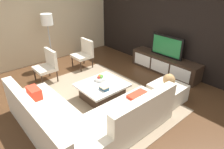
% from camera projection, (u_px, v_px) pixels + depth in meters
% --- Properties ---
extents(ground_plane, '(14.00, 14.00, 0.00)m').
position_uv_depth(ground_plane, '(102.00, 101.00, 4.68)').
color(ground_plane, '#4C301C').
extents(feature_wall_back, '(6.40, 0.12, 2.80)m').
position_uv_depth(feature_wall_back, '(176.00, 24.00, 5.65)').
color(feature_wall_back, black).
rests_on(feature_wall_back, ground).
extents(side_wall_left, '(0.12, 5.20, 2.80)m').
position_uv_depth(side_wall_left, '(42.00, 19.00, 6.33)').
color(side_wall_left, '#C6B28E').
rests_on(side_wall_left, ground).
extents(area_rug, '(3.41, 2.56, 0.01)m').
position_uv_depth(area_rug, '(99.00, 99.00, 4.75)').
color(area_rug, gray).
rests_on(area_rug, ground).
extents(media_console, '(2.15, 0.49, 0.50)m').
position_uv_depth(media_console, '(164.00, 64.00, 5.98)').
color(media_console, '#332319').
rests_on(media_console, ground).
extents(television, '(1.01, 0.06, 0.62)m').
position_uv_depth(television, '(167.00, 46.00, 5.73)').
color(television, black).
rests_on(television, media_console).
extents(sectional_couch, '(2.43, 2.43, 0.79)m').
position_uv_depth(sectional_couch, '(83.00, 118.00, 3.70)').
color(sectional_couch, beige).
rests_on(sectional_couch, ground).
extents(coffee_table, '(0.93, 1.03, 0.38)m').
position_uv_depth(coffee_table, '(102.00, 91.00, 4.72)').
color(coffee_table, '#332319').
rests_on(coffee_table, ground).
extents(accent_chair_near, '(0.57, 0.51, 0.87)m').
position_uv_depth(accent_chair_near, '(48.00, 64.00, 5.41)').
color(accent_chair_near, '#332319').
rests_on(accent_chair_near, ground).
extents(floor_lamp, '(0.33, 0.33, 1.64)m').
position_uv_depth(floor_lamp, '(47.00, 23.00, 5.85)').
color(floor_lamp, '#A5A5AA').
rests_on(floor_lamp, ground).
extents(ottoman, '(0.70, 0.70, 0.40)m').
position_uv_depth(ottoman, '(167.00, 92.00, 4.65)').
color(ottoman, beige).
rests_on(ottoman, ground).
extents(fruit_bowl, '(0.28, 0.28, 0.14)m').
position_uv_depth(fruit_bowl, '(100.00, 78.00, 4.79)').
color(fruit_bowl, silver).
rests_on(fruit_bowl, coffee_table).
extents(accent_chair_far, '(0.56, 0.51, 0.87)m').
position_uv_depth(accent_chair_far, '(84.00, 52.00, 6.24)').
color(accent_chair_far, '#332319').
rests_on(accent_chair_far, ground).
extents(decorative_ball, '(0.27, 0.27, 0.27)m').
position_uv_depth(decorative_ball, '(169.00, 80.00, 4.50)').
color(decorative_ball, '#AD8451').
rests_on(decorative_ball, ottoman).
extents(book_stack, '(0.21, 0.15, 0.08)m').
position_uv_depth(book_stack, '(104.00, 88.00, 4.40)').
color(book_stack, '#2D516B').
rests_on(book_stack, coffee_table).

